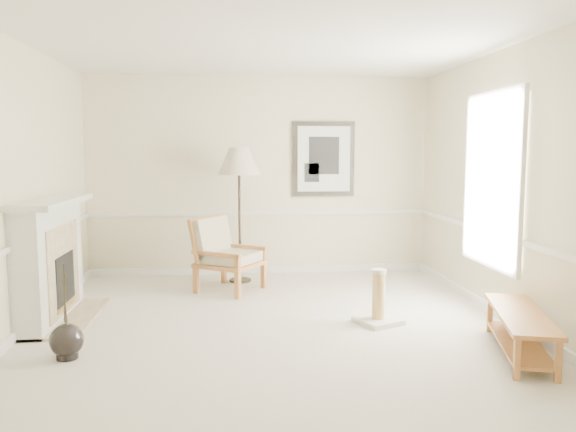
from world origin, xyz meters
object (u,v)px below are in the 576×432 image
object	(u,v)px
floor_lamp	(239,165)
bench	(520,326)
armchair	(223,251)
floor_vase	(67,341)
scratching_post	(378,306)

from	to	relation	value
floor_lamp	bench	size ratio (longest dim) A/B	1.33
floor_lamp	bench	world-z (taller)	floor_lamp
floor_lamp	armchair	bearing A→B (deg)	-116.44
bench	floor_vase	bearing A→B (deg)	176.01
floor_lamp	scratching_post	xyz separation A→B (m)	(1.43, -2.08, -1.44)
bench	scratching_post	world-z (taller)	scratching_post
armchair	bench	world-z (taller)	armchair
scratching_post	floor_lamp	bearing A→B (deg)	124.47
armchair	bench	distance (m)	3.77
floor_vase	bench	xyz separation A→B (m)	(4.01, -0.28, 0.10)
floor_vase	floor_lamp	world-z (taller)	floor_lamp
floor_lamp	scratching_post	distance (m)	2.91
scratching_post	armchair	bearing A→B (deg)	135.47
armchair	scratching_post	size ratio (longest dim) A/B	1.78
floor_vase	armchair	distance (m)	2.73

